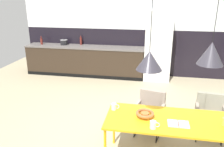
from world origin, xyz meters
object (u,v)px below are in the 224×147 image
at_px(armchair_facing_counter, 210,110).
at_px(cooking_pot, 64,42).
at_px(refrigerator_column, 158,46).
at_px(mug_glass_clear, 114,107).
at_px(bottle_wine_green, 81,41).
at_px(mug_wide_latte, 153,125).
at_px(bottle_vinegar_dark, 42,41).
at_px(dining_table, 173,123).
at_px(pendant_lamp_over_table_far, 211,53).
at_px(open_book, 178,124).
at_px(fruit_bowl, 145,114).
at_px(armchair_near_window, 150,107).
at_px(pendant_lamp_over_table_near, 149,60).

xyz_separation_m(armchair_facing_counter, cooking_pot, (-3.82, 2.92, 0.50)).
bearing_deg(refrigerator_column, mug_glass_clear, -100.65).
height_order(mug_glass_clear, cooking_pot, cooking_pot).
relative_size(refrigerator_column, bottle_wine_green, 7.06).
distance_m(refrigerator_column, mug_wide_latte, 3.97).
relative_size(refrigerator_column, mug_glass_clear, 16.31).
relative_size(cooking_pot, bottle_vinegar_dark, 0.88).
distance_m(dining_table, mug_glass_clear, 0.88).
relative_size(armchair_facing_counter, pendant_lamp_over_table_far, 0.63).
xyz_separation_m(dining_table, bottle_vinegar_dark, (-3.83, 3.72, 0.32)).
height_order(armchair_facing_counter, open_book, armchair_facing_counter).
bearing_deg(pendant_lamp_over_table_far, fruit_bowl, -177.38).
height_order(dining_table, armchair_near_window, armchair_near_window).
height_order(armchair_facing_counter, mug_wide_latte, mug_wide_latte).
relative_size(dining_table, bottle_vinegar_dark, 7.28).
distance_m(refrigerator_column, pendant_lamp_over_table_near, 3.77).
xyz_separation_m(open_book, bottle_wine_green, (-2.65, 4.02, 0.28)).
height_order(armchair_facing_counter, mug_glass_clear, mug_glass_clear).
bearing_deg(armchair_facing_counter, refrigerator_column, -66.61).
bearing_deg(pendant_lamp_over_table_far, refrigerator_column, 98.91).
distance_m(dining_table, pendant_lamp_over_table_near, 0.97).
height_order(bottle_wine_green, bottle_vinegar_dark, bottle_wine_green).
distance_m(mug_wide_latte, mug_glass_clear, 0.72).
xyz_separation_m(armchair_near_window, mug_glass_clear, (-0.54, -0.64, 0.29)).
xyz_separation_m(bottle_vinegar_dark, pendant_lamp_over_table_far, (4.21, -3.68, 0.68)).
relative_size(armchair_near_window, bottle_vinegar_dark, 3.03).
bearing_deg(bottle_vinegar_dark, open_book, -44.53).
bearing_deg(armchair_facing_counter, pendant_lamp_over_table_near, 45.13).
bearing_deg(dining_table, armchair_near_window, 112.05).
bearing_deg(armchair_facing_counter, armchair_near_window, 10.25).
xyz_separation_m(cooking_pot, pendant_lamp_over_table_far, (3.49, -3.76, 0.71)).
bearing_deg(pendant_lamp_over_table_near, cooking_pot, 125.61).
relative_size(fruit_bowl, bottle_vinegar_dark, 1.03).
bearing_deg(armchair_near_window, fruit_bowl, 98.39).
xyz_separation_m(mug_glass_clear, pendant_lamp_over_table_near, (0.49, -0.17, 0.80)).
xyz_separation_m(cooking_pot, bottle_wine_green, (0.52, 0.11, 0.04)).
xyz_separation_m(armchair_near_window, bottle_vinegar_dark, (-3.51, 2.93, 0.52)).
xyz_separation_m(mug_wide_latte, mug_glass_clear, (-0.59, 0.41, -0.00)).
relative_size(dining_table, cooking_pot, 8.25).
height_order(mug_wide_latte, pendant_lamp_over_table_near, pendant_lamp_over_table_near).
height_order(armchair_near_window, pendant_lamp_over_table_far, pendant_lamp_over_table_far).
bearing_deg(pendant_lamp_over_table_far, bottle_wine_green, 127.47).
distance_m(mug_wide_latte, cooking_pot, 4.96).
relative_size(mug_glass_clear, bottle_vinegar_dark, 0.48).
bearing_deg(refrigerator_column, bottle_vinegar_dark, 179.64).
distance_m(armchair_facing_counter, mug_glass_clear, 1.76).
bearing_deg(cooking_pot, armchair_near_window, -47.15).
height_order(armchair_near_window, fruit_bowl, fruit_bowl).
height_order(mug_wide_latte, cooking_pot, cooking_pot).
xyz_separation_m(armchair_near_window, mug_wide_latte, (0.05, -1.06, 0.29)).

